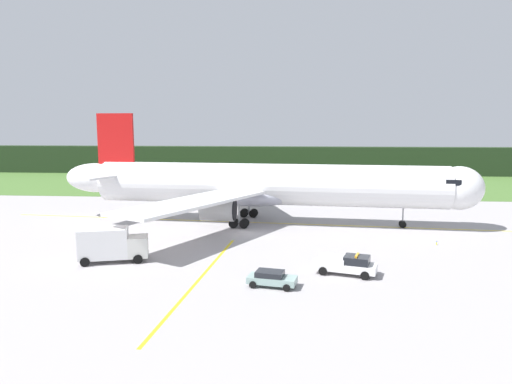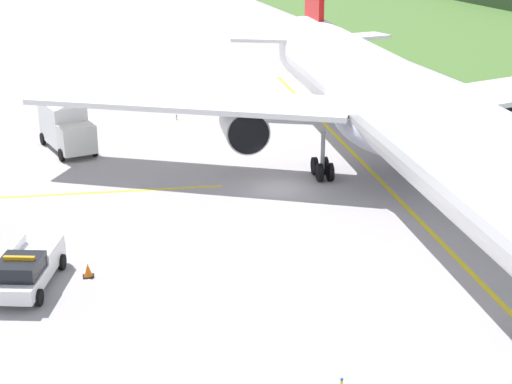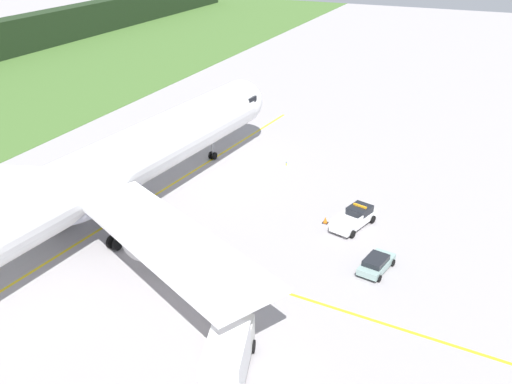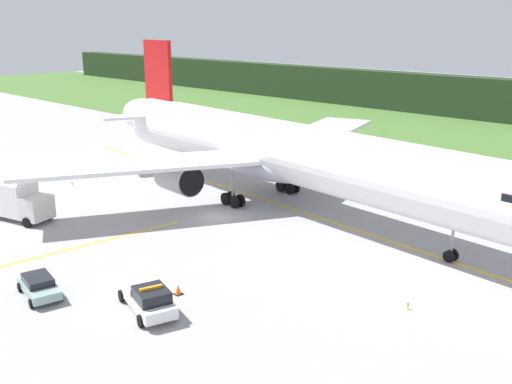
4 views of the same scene
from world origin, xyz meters
name	(u,v)px [view 3 (image 3 of 4)]	position (x,y,z in m)	size (l,w,h in m)	color
ground	(161,246)	(0.00, 0.00, 0.00)	(320.00, 320.00, 0.00)	#A19C9E
taxiway_centerline_main	(115,220)	(2.23, 6.74, 0.00)	(74.92, 0.30, 0.01)	yellow
taxiway_centerline_spur	(334,308)	(-2.44, -16.86, 0.00)	(27.05, 0.30, 0.01)	yellow
airliner	(105,173)	(1.68, 6.79, 5.21)	(57.32, 45.64, 14.96)	white
ops_pickup_truck	(355,218)	(10.62, -14.93, 0.90)	(5.78, 3.43, 1.94)	white
catering_truck	(228,355)	(-12.12, -12.80, 1.79)	(6.94, 4.15, 3.55)	silver
staff_car	(376,263)	(3.89, -18.57, 0.70)	(4.31, 2.61, 1.30)	#87A49F
apron_cone	(325,220)	(10.06, -12.19, 0.32)	(0.53, 0.53, 0.67)	black
taxiway_edge_light_east	(286,164)	(21.72, -3.64, 0.24)	(0.12, 0.12, 0.45)	yellow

